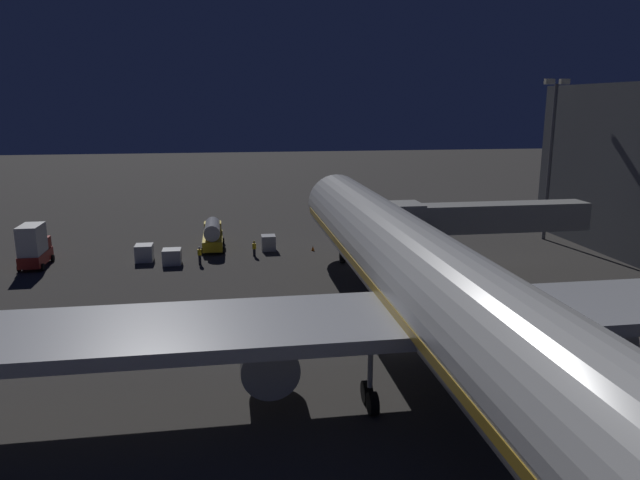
# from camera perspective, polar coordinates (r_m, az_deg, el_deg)

# --- Properties ---
(ground_plane) EXTENTS (320.00, 320.00, 0.00)m
(ground_plane) POSITION_cam_1_polar(r_m,az_deg,el_deg) (41.70, 7.35, -9.08)
(ground_plane) COLOR #383533
(airliner_at_gate) EXTENTS (52.51, 70.31, 20.29)m
(airliner_at_gate) POSITION_cam_1_polar(r_m,az_deg,el_deg) (31.74, 12.24, -5.97)
(airliner_at_gate) COLOR silver
(airliner_at_gate) RESTS_ON ground_plane
(jet_bridge) EXTENTS (19.03, 3.40, 7.06)m
(jet_bridge) POSITION_cam_1_polar(r_m,az_deg,el_deg) (55.02, 14.30, 2.05)
(jet_bridge) COLOR #9E9E99
(jet_bridge) RESTS_ON ground_plane
(apron_floodlight_mast) EXTENTS (2.90, 0.50, 18.29)m
(apron_floodlight_mast) POSITION_cam_1_polar(r_m,az_deg,el_deg) (73.10, 21.38, 8.20)
(apron_floodlight_mast) COLOR #59595E
(apron_floodlight_mast) RESTS_ON ground_plane
(fuel_tanker) EXTENTS (2.46, 6.31, 3.15)m
(fuel_tanker) POSITION_cam_1_polar(r_m,az_deg,el_deg) (65.89, -10.31, 0.57)
(fuel_tanker) COLOR yellow
(fuel_tanker) RESTS_ON ground_plane
(ops_van) EXTENTS (2.36, 4.91, 4.27)m
(ops_van) POSITION_cam_1_polar(r_m,az_deg,el_deg) (63.80, -25.86, -0.53)
(ops_van) COLOR maroon
(ops_van) RESTS_ON ground_plane
(baggage_container_near_belt) EXTENTS (1.51, 1.63, 1.65)m
(baggage_container_near_belt) POSITION_cam_1_polar(r_m,az_deg,el_deg) (64.56, -4.99, -0.27)
(baggage_container_near_belt) COLOR #B7BABF
(baggage_container_near_belt) RESTS_ON ground_plane
(baggage_container_mid_row) EXTENTS (1.71, 1.88, 1.70)m
(baggage_container_mid_row) POSITION_cam_1_polar(r_m,az_deg,el_deg) (62.50, -16.57, -1.20)
(baggage_container_mid_row) COLOR #B7BABF
(baggage_container_mid_row) RESTS_ON ground_plane
(baggage_container_far_row) EXTENTS (1.79, 1.74, 1.53)m
(baggage_container_far_row) POSITION_cam_1_polar(r_m,az_deg,el_deg) (60.58, -14.07, -1.57)
(baggage_container_far_row) COLOR #B7BABF
(baggage_container_far_row) RESTS_ON ground_plane
(ground_crew_near_nose_gear) EXTENTS (0.40, 0.40, 1.81)m
(ground_crew_near_nose_gear) POSITION_cam_1_polar(r_m,az_deg,el_deg) (59.82, -11.52, -1.39)
(ground_crew_near_nose_gear) COLOR black
(ground_crew_near_nose_gear) RESTS_ON ground_plane
(ground_crew_marshaller_fwd) EXTENTS (0.40, 0.40, 1.65)m
(ground_crew_marshaller_fwd) POSITION_cam_1_polar(r_m,az_deg,el_deg) (62.11, -6.36, -0.76)
(ground_crew_marshaller_fwd) COLOR black
(ground_crew_marshaller_fwd) RESTS_ON ground_plane
(traffic_cone_nose_port) EXTENTS (0.36, 0.36, 0.55)m
(traffic_cone_nose_port) POSITION_cam_1_polar(r_m,az_deg,el_deg) (65.00, 3.15, -0.65)
(traffic_cone_nose_port) COLOR orange
(traffic_cone_nose_port) RESTS_ON ground_plane
(traffic_cone_nose_starboard) EXTENTS (0.36, 0.36, 0.55)m
(traffic_cone_nose_starboard) POSITION_cam_1_polar(r_m,az_deg,el_deg) (64.24, -0.69, -0.79)
(traffic_cone_nose_starboard) COLOR orange
(traffic_cone_nose_starboard) RESTS_ON ground_plane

